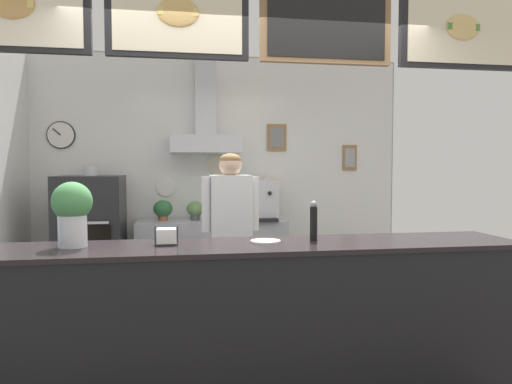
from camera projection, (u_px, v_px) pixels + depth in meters
name	position (u px, v px, depth m)	size (l,w,h in m)	color
ground_plane	(253.00, 376.00, 3.39)	(6.17, 6.17, 0.00)	#3F3A38
back_wall_assembly	(220.00, 164.00, 5.64)	(4.48, 2.75, 2.84)	#9E9E99
service_counter	(263.00, 325.00, 2.97)	(3.29, 0.62, 1.02)	black
back_prep_counter	(212.00, 259.00, 5.49)	(1.69, 0.58, 0.88)	#A3A5AD
pizza_oven	(91.00, 241.00, 5.07)	(0.67, 0.74, 1.50)	#232326
shop_worker	(231.00, 234.00, 4.30)	(0.52, 0.24, 1.62)	#232328
espresso_machine	(251.00, 200.00, 5.50)	(0.57, 0.52, 0.46)	silver
potted_sage	(195.00, 210.00, 5.46)	(0.19, 0.19, 0.21)	#4C4C51
potted_basil	(163.00, 209.00, 5.40)	(0.22, 0.22, 0.23)	#9E563D
potted_oregano	(225.00, 208.00, 5.50)	(0.21, 0.21, 0.24)	#4C4C51
napkin_holder	(166.00, 237.00, 2.92)	(0.14, 0.14, 0.11)	#262628
condiment_plate	(266.00, 241.00, 3.00)	(0.19, 0.19, 0.01)	white
pepper_grinder	(314.00, 221.00, 3.07)	(0.05, 0.05, 0.26)	black
basil_vase	(72.00, 212.00, 2.81)	(0.23, 0.23, 0.39)	silver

